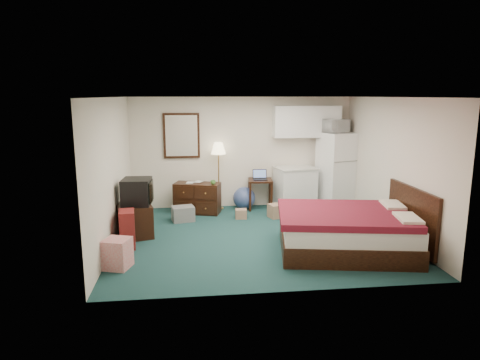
{
  "coord_description": "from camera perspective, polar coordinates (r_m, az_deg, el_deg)",
  "views": [
    {
      "loc": [
        -1.17,
        -7.36,
        2.54
      ],
      "look_at": [
        -0.25,
        0.44,
        0.97
      ],
      "focal_mm": 32.0,
      "sensor_mm": 36.0,
      "label": 1
    }
  ],
  "objects": [
    {
      "name": "walls",
      "position": [
        7.56,
        2.29,
        1.46
      ],
      "size": [
        5.01,
        4.51,
        2.5
      ],
      "color": "beige",
      "rests_on": "floor"
    },
    {
      "name": "mirror",
      "position": [
        9.62,
        -7.8,
        5.88
      ],
      "size": [
        0.8,
        0.06,
        1.0
      ],
      "primitive_type": null,
      "color": "white",
      "rests_on": "walls"
    },
    {
      "name": "headboard",
      "position": [
        7.66,
        21.91,
        -4.59
      ],
      "size": [
        0.06,
        1.56,
        1.0
      ],
      "primitive_type": null,
      "color": "black",
      "rests_on": "walls"
    },
    {
      "name": "crt_tv",
      "position": [
        7.92,
        -13.6,
        -1.52
      ],
      "size": [
        0.55,
        0.59,
        0.47
      ],
      "primitive_type": null,
      "rotation": [
        0.0,
        0.0,
        -0.07
      ],
      "color": "black",
      "rests_on": "tv_stand"
    },
    {
      "name": "laptop",
      "position": [
        9.55,
        2.7,
        0.67
      ],
      "size": [
        0.33,
        0.27,
        0.22
      ],
      "primitive_type": null,
      "rotation": [
        0.0,
        0.0,
        -0.06
      ],
      "color": "black",
      "rests_on": "desk"
    },
    {
      "name": "mug",
      "position": [
        9.13,
        -3.61,
        -0.24
      ],
      "size": [
        0.14,
        0.13,
        0.11
      ],
      "primitive_type": "imported",
      "rotation": [
        0.0,
        0.0,
        -0.5
      ],
      "color": "#498938",
      "rests_on": "dresser"
    },
    {
      "name": "cardboard_box_b",
      "position": [
        9.03,
        4.7,
        -4.14
      ],
      "size": [
        0.31,
        0.34,
        0.29
      ],
      "primitive_type": null,
      "rotation": [
        0.0,
        0.0,
        0.29
      ],
      "color": "#966D50",
      "rests_on": "floor"
    },
    {
      "name": "book_a",
      "position": [
        9.31,
        -7.14,
        0.23
      ],
      "size": [
        0.15,
        0.04,
        0.21
      ],
      "primitive_type": "imported",
      "rotation": [
        0.0,
        0.0,
        -0.17
      ],
      "color": "#966D50",
      "rests_on": "dresser"
    },
    {
      "name": "ceiling",
      "position": [
        7.45,
        2.37,
        10.98
      ],
      "size": [
        5.0,
        4.5,
        0.01
      ],
      "primitive_type": "cube",
      "color": "beige",
      "rests_on": "walls"
    },
    {
      "name": "desk",
      "position": [
        9.67,
        2.7,
        -1.89
      ],
      "size": [
        0.58,
        0.58,
        0.67
      ],
      "primitive_type": null,
      "rotation": [
        0.0,
        0.0,
        -0.1
      ],
      "color": "black",
      "rests_on": "floor"
    },
    {
      "name": "kitchen_counter",
      "position": [
        9.79,
        7.33,
        -1.1
      ],
      "size": [
        0.94,
        0.78,
        0.91
      ],
      "primitive_type": null,
      "rotation": [
        0.0,
        0.0,
        0.19
      ],
      "color": "white",
      "rests_on": "floor"
    },
    {
      "name": "exercise_ball",
      "position": [
        9.66,
        0.56,
        -2.41
      ],
      "size": [
        0.54,
        0.54,
        0.5
      ],
      "primitive_type": "sphere",
      "rotation": [
        0.0,
        0.0,
        -0.08
      ],
      "color": "#37497F",
      "rests_on": "floor"
    },
    {
      "name": "microwave",
      "position": [
        9.8,
        12.63,
        7.26
      ],
      "size": [
        0.62,
        0.5,
        0.37
      ],
      "primitive_type": "imported",
      "rotation": [
        0.0,
        0.0,
        0.43
      ],
      "color": "white",
      "rests_on": "fridge"
    },
    {
      "name": "suitcase",
      "position": [
        7.48,
        -14.8,
        -6.36
      ],
      "size": [
        0.29,
        0.42,
        0.64
      ],
      "primitive_type": null,
      "rotation": [
        0.0,
        0.0,
        0.13
      ],
      "color": "#5B141A",
      "rests_on": "floor"
    },
    {
      "name": "floor",
      "position": [
        7.87,
        2.22,
        -7.54
      ],
      "size": [
        5.0,
        4.5,
        0.01
      ],
      "primitive_type": "cube",
      "color": "#122B28",
      "rests_on": "ground"
    },
    {
      "name": "dresser",
      "position": [
        9.37,
        -5.7,
        -2.4
      ],
      "size": [
        1.06,
        0.7,
        0.66
      ],
      "primitive_type": null,
      "rotation": [
        0.0,
        0.0,
        -0.29
      ],
      "color": "black",
      "rests_on": "floor"
    },
    {
      "name": "tv_stand",
      "position": [
        8.03,
        -13.9,
        -5.27
      ],
      "size": [
        0.74,
        0.78,
        0.59
      ],
      "primitive_type": null,
      "rotation": [
        0.0,
        0.0,
        0.26
      ],
      "color": "black",
      "rests_on": "floor"
    },
    {
      "name": "fridge",
      "position": [
        9.95,
        12.75,
        1.28
      ],
      "size": [
        0.88,
        0.88,
        1.71
      ],
      "primitive_type": null,
      "rotation": [
        0.0,
        0.0,
        0.3
      ],
      "color": "white",
      "rests_on": "floor"
    },
    {
      "name": "book_b",
      "position": [
        9.39,
        -6.01,
        0.39
      ],
      "size": [
        0.15,
        0.11,
        0.22
      ],
      "primitive_type": "imported",
      "rotation": [
        0.0,
        0.0,
        -0.57
      ],
      "color": "#966D50",
      "rests_on": "dresser"
    },
    {
      "name": "bed",
      "position": [
        7.26,
        13.94,
        -6.71
      ],
      "size": [
        2.36,
        1.98,
        0.67
      ],
      "primitive_type": null,
      "rotation": [
        0.0,
        0.0,
        -0.18
      ],
      "color": "#591624",
      "rests_on": "floor"
    },
    {
      "name": "cardboard_box_a",
      "position": [
        8.95,
        0.13,
        -4.54
      ],
      "size": [
        0.24,
        0.21,
        0.2
      ],
      "primitive_type": null,
      "rotation": [
        0.0,
        0.0,
        -0.06
      ],
      "color": "#966D50",
      "rests_on": "floor"
    },
    {
      "name": "upper_cabinets",
      "position": [
        9.81,
        8.87,
        7.71
      ],
      "size": [
        1.5,
        0.35,
        0.7
      ],
      "primitive_type": null,
      "color": "white",
      "rests_on": "walls"
    },
    {
      "name": "floor_lamp",
      "position": [
        9.6,
        -2.86,
        0.54
      ],
      "size": [
        0.35,
        0.35,
        1.5
      ],
      "primitive_type": null,
      "rotation": [
        0.0,
        0.0,
        -0.06
      ],
      "color": "#B88745",
      "rests_on": "floor"
    },
    {
      "name": "file_bin",
      "position": [
        8.84,
        -7.6,
        -4.48
      ],
      "size": [
        0.5,
        0.41,
        0.31
      ],
      "primitive_type": null,
      "rotation": [
        0.0,
        0.0,
        0.22
      ],
      "color": "slate",
      "rests_on": "floor"
    },
    {
      "name": "retail_box",
      "position": [
        6.7,
        -16.04,
        -9.4
      ],
      "size": [
        0.45,
        0.45,
        0.45
      ],
      "primitive_type": null,
      "rotation": [
        0.0,
        0.0,
        -0.31
      ],
      "color": "silver",
      "rests_on": "floor"
    }
  ]
}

